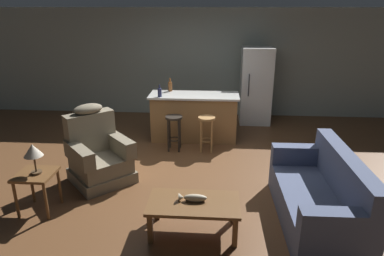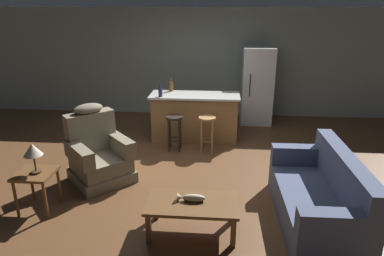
% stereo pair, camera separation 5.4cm
% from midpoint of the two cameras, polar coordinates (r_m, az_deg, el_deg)
% --- Properties ---
extents(ground_plane, '(12.00, 12.00, 0.00)m').
position_cam_midpoint_polar(ground_plane, '(5.96, -0.78, -6.46)').
color(ground_plane, brown).
extents(back_wall, '(12.00, 0.05, 2.60)m').
position_cam_midpoint_polar(back_wall, '(8.57, 0.99, 10.77)').
color(back_wall, '#939E93').
rests_on(back_wall, ground_plane).
extents(coffee_table, '(1.10, 0.60, 0.42)m').
position_cam_midpoint_polar(coffee_table, '(4.21, -0.10, -12.87)').
color(coffee_table, brown).
rests_on(coffee_table, ground_plane).
extents(fish_figurine, '(0.34, 0.10, 0.10)m').
position_cam_midpoint_polar(fish_figurine, '(4.17, -0.29, -11.58)').
color(fish_figurine, '#4C3823').
rests_on(fish_figurine, coffee_table).
extents(couch, '(0.86, 1.91, 0.94)m').
position_cam_midpoint_polar(couch, '(4.68, 20.27, -10.90)').
color(couch, '#4C5675').
rests_on(couch, ground_plane).
extents(recliner_near_lamp, '(1.19, 1.19, 1.20)m').
position_cam_midpoint_polar(recliner_near_lamp, '(5.60, -15.66, -4.30)').
color(recliner_near_lamp, '#756B56').
rests_on(recliner_near_lamp, ground_plane).
extents(end_table, '(0.48, 0.48, 0.56)m').
position_cam_midpoint_polar(end_table, '(5.02, -24.79, -7.84)').
color(end_table, brown).
rests_on(end_table, ground_plane).
extents(table_lamp, '(0.24, 0.24, 0.41)m').
position_cam_midpoint_polar(table_lamp, '(4.84, -25.27, -3.60)').
color(table_lamp, '#4C3823').
rests_on(table_lamp, end_table).
extents(kitchen_island, '(1.80, 0.70, 0.95)m').
position_cam_midpoint_polar(kitchen_island, '(7.04, 0.13, 1.90)').
color(kitchen_island, olive).
rests_on(kitchen_island, ground_plane).
extents(bar_stool_left, '(0.32, 0.32, 0.68)m').
position_cam_midpoint_polar(bar_stool_left, '(6.48, -3.25, 0.21)').
color(bar_stool_left, black).
rests_on(bar_stool_left, ground_plane).
extents(bar_stool_right, '(0.32, 0.32, 0.68)m').
position_cam_midpoint_polar(bar_stool_right, '(6.43, 2.21, 0.07)').
color(bar_stool_right, '#A87A47').
rests_on(bar_stool_right, ground_plane).
extents(refrigerator, '(0.70, 0.69, 1.76)m').
position_cam_midpoint_polar(refrigerator, '(8.12, 10.38, 6.94)').
color(refrigerator, white).
rests_on(refrigerator, ground_plane).
extents(bottle_tall_green, '(0.09, 0.09, 0.27)m').
position_cam_midpoint_polar(bottle_tall_green, '(7.18, -3.88, 6.97)').
color(bottle_tall_green, brown).
rests_on(bottle_tall_green, kitchen_island).
extents(bottle_short_amber, '(0.08, 0.08, 0.24)m').
position_cam_midpoint_polar(bottle_short_amber, '(6.74, -5.64, 5.96)').
color(bottle_short_amber, '#23284C').
rests_on(bottle_short_amber, kitchen_island).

